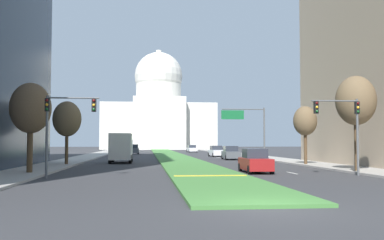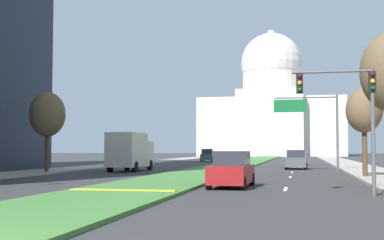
{
  "view_description": "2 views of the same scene",
  "coord_description": "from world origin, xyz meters",
  "px_view_note": "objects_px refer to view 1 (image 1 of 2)",
  "views": [
    {
      "loc": [
        -4.03,
        -14.69,
        2.25
      ],
      "look_at": [
        1.15,
        35.25,
        4.78
      ],
      "focal_mm": 41.45,
      "sensor_mm": 36.0,
      "label": 1
    },
    {
      "loc": [
        7.36,
        -8.54,
        1.89
      ],
      "look_at": [
        -0.07,
        27.87,
        3.89
      ],
      "focal_mm": 49.98,
      "sensor_mm": 36.0,
      "label": 2
    }
  ],
  "objects_px": {
    "street_tree_right_near": "(356,101)",
    "traffic_light_near_left": "(61,118)",
    "sedan_far_horizon": "(134,150)",
    "sedan_very_far": "(192,149)",
    "street_tree_left_near": "(31,109)",
    "sedan_lead_stopped": "(255,161)",
    "sedan_distant": "(216,151)",
    "street_tree_left_mid": "(67,119)",
    "sedan_midblock": "(231,153)",
    "street_tree_right_mid": "(305,121)",
    "traffic_light_near_right": "(345,119)",
    "overhead_guide_sign": "(248,123)",
    "box_truck_delivery": "(121,147)",
    "capitol_building": "(159,111)"
  },
  "relations": [
    {
      "from": "traffic_light_near_right",
      "to": "sedan_distant",
      "type": "distance_m",
      "value": 40.36
    },
    {
      "from": "box_truck_delivery",
      "to": "sedan_lead_stopped",
      "type": "bearing_deg",
      "value": -57.57
    },
    {
      "from": "traffic_light_near_right",
      "to": "sedan_very_far",
      "type": "xyz_separation_m",
      "value": [
        -3.08,
        71.34,
        -3.02
      ]
    },
    {
      "from": "capitol_building",
      "to": "sedan_midblock",
      "type": "relative_size",
      "value": 8.27
    },
    {
      "from": "sedan_distant",
      "to": "street_tree_left_mid",
      "type": "bearing_deg",
      "value": -126.8
    },
    {
      "from": "capitol_building",
      "to": "sedan_distant",
      "type": "relative_size",
      "value": 8.55
    },
    {
      "from": "capitol_building",
      "to": "street_tree_right_near",
      "type": "distance_m",
      "value": 114.63
    },
    {
      "from": "traffic_light_near_left",
      "to": "sedan_lead_stopped",
      "type": "height_order",
      "value": "traffic_light_near_left"
    },
    {
      "from": "sedan_midblock",
      "to": "street_tree_right_mid",
      "type": "bearing_deg",
      "value": -73.88
    },
    {
      "from": "sedan_midblock",
      "to": "sedan_distant",
      "type": "distance_m",
      "value": 12.06
    },
    {
      "from": "street_tree_right_mid",
      "to": "sedan_very_far",
      "type": "height_order",
      "value": "street_tree_right_mid"
    },
    {
      "from": "sedan_very_far",
      "to": "traffic_light_near_right",
      "type": "bearing_deg",
      "value": -87.53
    },
    {
      "from": "sedan_lead_stopped",
      "to": "sedan_distant",
      "type": "bearing_deg",
      "value": 85.49
    },
    {
      "from": "sedan_very_far",
      "to": "box_truck_delivery",
      "type": "relative_size",
      "value": 0.74
    },
    {
      "from": "traffic_light_near_right",
      "to": "sedan_lead_stopped",
      "type": "relative_size",
      "value": 1.18
    },
    {
      "from": "box_truck_delivery",
      "to": "street_tree_left_mid",
      "type": "bearing_deg",
      "value": -133.24
    },
    {
      "from": "sedan_lead_stopped",
      "to": "street_tree_left_near",
      "type": "bearing_deg",
      "value": -179.2
    },
    {
      "from": "street_tree_left_near",
      "to": "sedan_lead_stopped",
      "type": "relative_size",
      "value": 1.47
    },
    {
      "from": "street_tree_right_near",
      "to": "sedan_very_far",
      "type": "distance_m",
      "value": 68.93
    },
    {
      "from": "sedan_lead_stopped",
      "to": "sedan_midblock",
      "type": "bearing_deg",
      "value": 83.24
    },
    {
      "from": "sedan_very_far",
      "to": "sedan_distant",
      "type": "bearing_deg",
      "value": -88.88
    },
    {
      "from": "sedan_midblock",
      "to": "sedan_very_far",
      "type": "distance_m",
      "value": 43.23
    },
    {
      "from": "capitol_building",
      "to": "street_tree_right_near",
      "type": "xyz_separation_m",
      "value": [
        11.48,
        -113.83,
        -7.14
      ]
    },
    {
      "from": "sedan_far_horizon",
      "to": "box_truck_delivery",
      "type": "xyz_separation_m",
      "value": [
        -0.35,
        -36.13,
        0.82
      ]
    },
    {
      "from": "sedan_far_horizon",
      "to": "sedan_very_far",
      "type": "distance_m",
      "value": 19.38
    },
    {
      "from": "overhead_guide_sign",
      "to": "sedan_lead_stopped",
      "type": "distance_m",
      "value": 21.69
    },
    {
      "from": "traffic_light_near_left",
      "to": "sedan_distant",
      "type": "height_order",
      "value": "traffic_light_near_left"
    },
    {
      "from": "capitol_building",
      "to": "street_tree_left_mid",
      "type": "distance_m",
      "value": 102.24
    },
    {
      "from": "sedan_lead_stopped",
      "to": "box_truck_delivery",
      "type": "distance_m",
      "value": 20.1
    },
    {
      "from": "traffic_light_near_left",
      "to": "street_tree_left_near",
      "type": "height_order",
      "value": "street_tree_left_near"
    },
    {
      "from": "street_tree_right_near",
      "to": "sedan_far_horizon",
      "type": "distance_m",
      "value": 57.01
    },
    {
      "from": "street_tree_left_mid",
      "to": "sedan_distant",
      "type": "distance_m",
      "value": 31.26
    },
    {
      "from": "traffic_light_near_right",
      "to": "sedan_midblock",
      "type": "distance_m",
      "value": 28.37
    },
    {
      "from": "traffic_light_near_left",
      "to": "sedan_far_horizon",
      "type": "xyz_separation_m",
      "value": [
        2.96,
        56.88,
        -2.94
      ]
    },
    {
      "from": "overhead_guide_sign",
      "to": "street_tree_right_near",
      "type": "bearing_deg",
      "value": -81.93
    },
    {
      "from": "sedan_distant",
      "to": "capitol_building",
      "type": "bearing_deg",
      "value": 95.16
    },
    {
      "from": "sedan_far_horizon",
      "to": "street_tree_right_near",
      "type": "bearing_deg",
      "value": -71.65
    },
    {
      "from": "traffic_light_near_right",
      "to": "sedan_distant",
      "type": "relative_size",
      "value": 1.22
    },
    {
      "from": "traffic_light_near_left",
      "to": "sedan_very_far",
      "type": "distance_m",
      "value": 73.27
    },
    {
      "from": "overhead_guide_sign",
      "to": "street_tree_left_mid",
      "type": "xyz_separation_m",
      "value": [
        -20.09,
        -9.2,
        -0.15
      ]
    },
    {
      "from": "street_tree_right_near",
      "to": "traffic_light_near_left",
      "type": "bearing_deg",
      "value": -172.01
    },
    {
      "from": "traffic_light_near_right",
      "to": "street_tree_right_near",
      "type": "bearing_deg",
      "value": 52.45
    },
    {
      "from": "overhead_guide_sign",
      "to": "sedan_lead_stopped",
      "type": "xyz_separation_m",
      "value": [
        -4.38,
        -20.89,
        -3.82
      ]
    },
    {
      "from": "capitol_building",
      "to": "traffic_light_near_left",
      "type": "xyz_separation_m",
      "value": [
        -9.37,
        -116.75,
        -8.66
      ]
    },
    {
      "from": "sedan_lead_stopped",
      "to": "sedan_far_horizon",
      "type": "relative_size",
      "value": 1.01
    },
    {
      "from": "traffic_light_near_left",
      "to": "street_tree_left_mid",
      "type": "height_order",
      "value": "street_tree_left_mid"
    },
    {
      "from": "sedan_far_horizon",
      "to": "sedan_very_far",
      "type": "relative_size",
      "value": 0.92
    },
    {
      "from": "sedan_lead_stopped",
      "to": "box_truck_delivery",
      "type": "relative_size",
      "value": 0.69
    },
    {
      "from": "traffic_light_near_left",
      "to": "street_tree_left_near",
      "type": "relative_size",
      "value": 0.81
    },
    {
      "from": "sedan_lead_stopped",
      "to": "sedan_midblock",
      "type": "relative_size",
      "value": 1.0
    }
  ]
}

